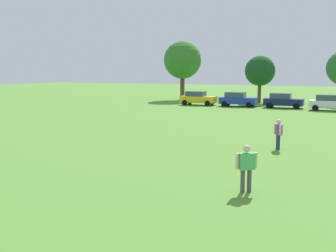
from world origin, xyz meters
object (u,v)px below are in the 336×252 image
object	(u,v)px
parked_car_white_3	(330,103)
tree_left	(260,71)
parked_car_blue_1	(237,99)
tree_far_left	(182,60)
parked_car_navy_2	(283,100)
parked_car_yellow_0	(198,98)
adult_bystander	(246,164)
bystander_near_trees	(278,132)

from	to	relation	value
parked_car_white_3	tree_left	size ratio (longest dim) A/B	0.70
parked_car_blue_1	tree_far_left	world-z (taller)	tree_far_left
parked_car_blue_1	parked_car_navy_2	world-z (taller)	same
tree_left	parked_car_yellow_0	bearing A→B (deg)	-132.36
tree_left	adult_bystander	bearing A→B (deg)	-79.34
bystander_near_trees	tree_far_left	world-z (taller)	tree_far_left
bystander_near_trees	parked_car_white_3	size ratio (longest dim) A/B	0.39
adult_bystander	bystander_near_trees	size ratio (longest dim) A/B	1.04
parked_car_blue_1	parked_car_navy_2	xyz separation A→B (m)	(5.21, 0.11, 0.00)
parked_car_yellow_0	parked_car_navy_2	size ratio (longest dim) A/B	1.00
bystander_near_trees	parked_car_white_3	world-z (taller)	parked_car_white_3
adult_bystander	parked_car_white_3	size ratio (longest dim) A/B	0.40
tree_far_left	tree_left	bearing A→B (deg)	-4.62
tree_far_left	tree_left	size ratio (longest dim) A/B	1.36
tree_left	parked_car_white_3	bearing A→B (deg)	-40.88
parked_car_blue_1	parked_car_yellow_0	bearing A→B (deg)	179.89
adult_bystander	tree_far_left	world-z (taller)	tree_far_left
parked_car_white_3	parked_car_navy_2	bearing A→B (deg)	167.09
adult_bystander	tree_far_left	bearing A→B (deg)	78.49
parked_car_navy_2	tree_left	bearing A→B (deg)	121.01
parked_car_blue_1	tree_far_left	distance (m)	13.49
adult_bystander	parked_car_blue_1	bearing A→B (deg)	68.72
parked_car_white_3	tree_far_left	bearing A→B (deg)	156.70
bystander_near_trees	tree_left	xyz separation A→B (m)	(-7.42, 31.88, 3.13)
parked_car_yellow_0	tree_left	size ratio (longest dim) A/B	0.70
parked_car_blue_1	adult_bystander	bearing A→B (deg)	-75.35
parked_car_navy_2	tree_far_left	distance (m)	17.66
adult_bystander	parked_car_white_3	xyz separation A→B (m)	(1.37, 32.84, -0.17)
parked_car_yellow_0	parked_car_navy_2	bearing A→B (deg)	0.57
parked_car_yellow_0	parked_car_blue_1	bearing A→B (deg)	-0.11
parked_car_navy_2	tree_left	world-z (taller)	tree_left
adult_bystander	parked_car_blue_1	distance (m)	35.02
adult_bystander	parked_car_white_3	bearing A→B (deg)	51.68
bystander_near_trees	tree_left	size ratio (longest dim) A/B	0.27
adult_bystander	parked_car_yellow_0	xyz separation A→B (m)	(-13.82, 33.89, -0.17)
bystander_near_trees	tree_far_left	xyz separation A→B (m)	(-18.64, 32.79, 4.63)
adult_bystander	parked_car_navy_2	bearing A→B (deg)	60.19
parked_car_navy_2	tree_far_left	bearing A→B (deg)	153.57
parked_car_white_3	tree_far_left	distance (m)	22.55
parked_car_navy_2	tree_left	distance (m)	8.43
parked_car_yellow_0	parked_car_blue_1	world-z (taller)	same
adult_bystander	parked_car_yellow_0	distance (m)	36.60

